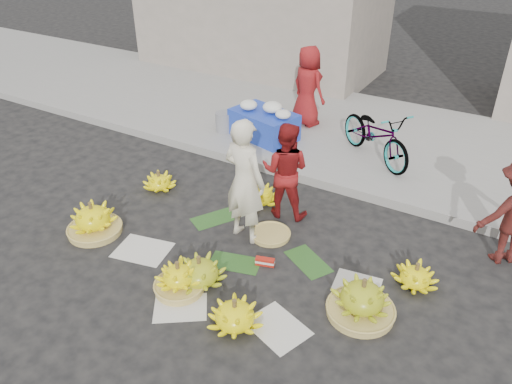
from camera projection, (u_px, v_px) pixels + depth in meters
The scene contains 21 objects.
ground at pixel (250, 257), 6.50m from camera, with size 80.00×80.00×0.00m, color black.
curb at pixel (320, 180), 8.08m from camera, with size 40.00×0.25×0.15m, color gray.
sidewalk at pixel (365, 135), 9.64m from camera, with size 40.00×4.00×0.12m, color gray.
newspaper_scatter at pixel (215, 293), 5.91m from camera, with size 3.20×1.80×0.00m, color silver, non-canonical shape.
banana_leaves at pixel (251, 246), 6.69m from camera, with size 2.00×1.00×0.00m, color #204B19, non-canonical shape.
banana_bunch_0 at pixel (93, 220), 6.86m from camera, with size 0.86×0.86×0.49m.
banana_bunch_1 at pixel (199, 271), 5.98m from camera, with size 0.75×0.75×0.40m.
banana_bunch_2 at pixel (179, 278), 5.87m from camera, with size 0.59×0.59×0.42m.
banana_bunch_3 at pixel (235, 315), 5.38m from camera, with size 0.78×0.78×0.38m.
banana_bunch_4 at pixel (362, 299), 5.50m from camera, with size 0.87×0.87×0.50m.
banana_bunch_5 at pixel (416, 276), 5.97m from camera, with size 0.57×0.57×0.32m.
banana_bunch_6 at pixel (159, 181), 7.93m from camera, with size 0.65×0.65×0.32m.
banana_bunch_7 at pixel (259, 194), 7.54m from camera, with size 0.73×0.73×0.37m.
basket_spare at pixel (271, 235), 6.87m from camera, with size 0.53×0.53×0.06m, color #AF9349.
incense_stack at pixel (265, 262), 6.33m from camera, with size 0.24×0.08×0.10m, color #B41F13.
vendor_cream at pixel (245, 181), 6.46m from camera, with size 0.63×0.42×1.73m, color beige.
vendor_red at pixel (285, 171), 7.02m from camera, with size 0.70×0.54×1.43m, color maroon.
flower_table at pixel (264, 123), 9.27m from camera, with size 1.34×1.02×0.69m.
grey_bucket at pixel (224, 122), 9.55m from camera, with size 0.33×0.33×0.38m, color slate.
flower_vendor at pixel (308, 86), 9.56m from camera, with size 0.76×0.49×1.54m, color maroon.
bicycle at pixel (376, 134), 8.41m from camera, with size 1.76×0.61×0.93m, color gray.
Camera 1 is at (2.68, -4.38, 4.07)m, focal length 35.00 mm.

